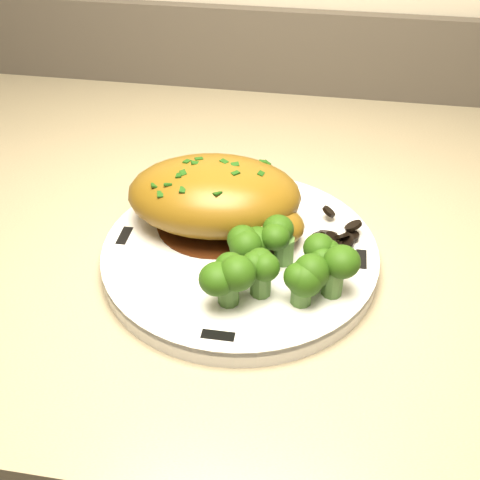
% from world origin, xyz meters
% --- Properties ---
extents(counter, '(2.02, 0.67, 0.99)m').
position_xyz_m(counter, '(-0.19, 1.67, 0.44)').
color(counter, brown).
rests_on(counter, ground).
extents(plate, '(0.31, 0.31, 0.02)m').
position_xyz_m(plate, '(-0.47, 1.58, 0.88)').
color(plate, white).
rests_on(plate, counter).
extents(rim_accent_0, '(0.01, 0.03, 0.00)m').
position_xyz_m(rim_accent_0, '(-0.35, 1.59, 0.89)').
color(rim_accent_0, black).
rests_on(rim_accent_0, plate).
extents(rim_accent_1, '(0.03, 0.01, 0.00)m').
position_xyz_m(rim_accent_1, '(-0.47, 1.70, 0.89)').
color(rim_accent_1, black).
rests_on(rim_accent_1, plate).
extents(rim_accent_2, '(0.01, 0.03, 0.00)m').
position_xyz_m(rim_accent_2, '(-0.59, 1.58, 0.89)').
color(rim_accent_2, black).
rests_on(rim_accent_2, plate).
extents(rim_accent_3, '(0.03, 0.01, 0.00)m').
position_xyz_m(rim_accent_3, '(-0.47, 1.47, 0.89)').
color(rim_accent_3, black).
rests_on(rim_accent_3, plate).
extents(gravy_pool, '(0.12, 0.12, 0.00)m').
position_xyz_m(gravy_pool, '(-0.50, 1.62, 0.89)').
color(gravy_pool, '#3E1A0B').
rests_on(gravy_pool, plate).
extents(chicken_breast, '(0.19, 0.13, 0.07)m').
position_xyz_m(chicken_breast, '(-0.50, 1.62, 0.92)').
color(chicken_breast, brown).
rests_on(chicken_breast, plate).
extents(mushroom_pile, '(0.09, 0.06, 0.02)m').
position_xyz_m(mushroom_pile, '(-0.41, 1.62, 0.90)').
color(mushroom_pile, black).
rests_on(mushroom_pile, plate).
extents(broccoli_florets, '(0.12, 0.09, 0.04)m').
position_xyz_m(broccoli_florets, '(-0.43, 1.54, 0.92)').
color(broccoli_florets, '#497431').
rests_on(broccoli_florets, plate).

